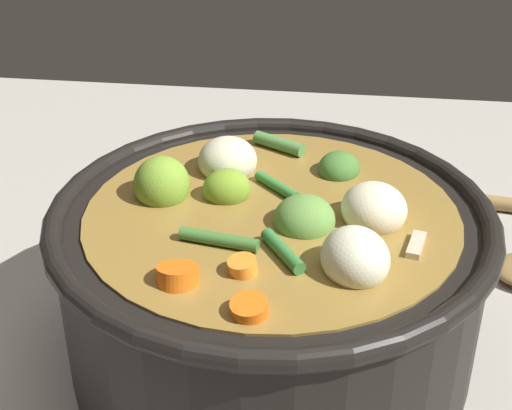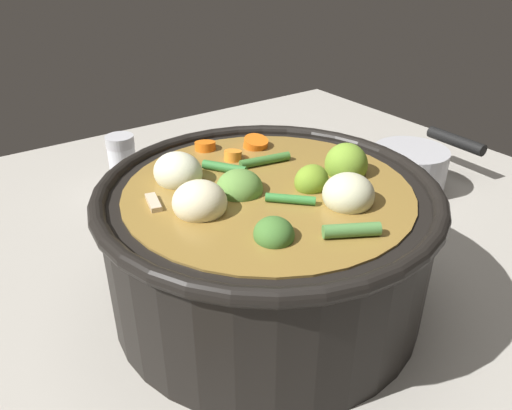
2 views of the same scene
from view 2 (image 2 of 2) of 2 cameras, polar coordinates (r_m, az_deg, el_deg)
The scene contains 4 objects.
ground_plane at distance 0.53m, azimuth 1.21°, elevation -10.53°, with size 1.10×1.10×0.00m, color #9E998E.
cooking_pot at distance 0.48m, azimuth 1.29°, elevation -4.11°, with size 0.32×0.32×0.16m.
salt_shaker at distance 0.73m, azimuth -14.95°, elevation 4.54°, with size 0.04×0.04×0.09m.
small_saucepan at distance 0.76m, azimuth 17.27°, elevation 4.09°, with size 0.16×0.11×0.06m.
Camera 2 is at (0.24, 0.33, 0.34)m, focal length 35.01 mm.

